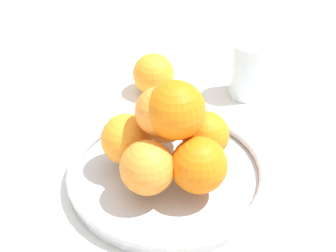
% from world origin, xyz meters
% --- Properties ---
extents(ground_plane, '(4.00, 4.00, 0.00)m').
position_xyz_m(ground_plane, '(0.00, 0.00, 0.00)').
color(ground_plane, silver).
extents(fruit_bowl, '(0.30, 0.30, 0.03)m').
position_xyz_m(fruit_bowl, '(0.00, 0.00, 0.02)').
color(fruit_bowl, silver).
rests_on(fruit_bowl, ground_plane).
extents(orange_pile, '(0.19, 0.19, 0.15)m').
position_xyz_m(orange_pile, '(-0.00, 0.00, 0.09)').
color(orange_pile, orange).
rests_on(orange_pile, fruit_bowl).
extents(stray_orange, '(0.08, 0.08, 0.08)m').
position_xyz_m(stray_orange, '(0.23, -0.11, 0.04)').
color(stray_orange, orange).
rests_on(stray_orange, ground_plane).
extents(drinking_glass, '(0.07, 0.07, 0.11)m').
position_xyz_m(drinking_glass, '(0.12, -0.26, 0.05)').
color(drinking_glass, silver).
rests_on(drinking_glass, ground_plane).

